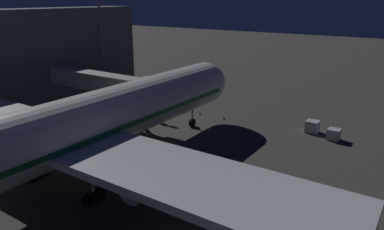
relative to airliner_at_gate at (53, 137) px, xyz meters
name	(u,v)px	position (x,y,z in m)	size (l,w,h in m)	color
ground_plane	(133,156)	(0.00, -10.37, -5.79)	(320.00, 320.00, 0.00)	#383533
airliner_at_gate	(53,137)	(0.00, 0.00, 0.00)	(53.91, 60.35, 18.40)	silver
jet_bridge	(109,84)	(11.45, -18.09, 0.11)	(21.24, 3.40, 7.44)	#9E9E99
apron_floodlight_mast	(101,35)	(25.50, -29.96, 5.39)	(2.90, 0.50, 19.42)	#59595E
baggage_container_near_belt	(334,134)	(-18.45, -29.16, -5.04)	(1.57, 1.54, 1.49)	#B7BABF
baggage_container_mid_row	(312,127)	(-15.25, -30.40, -4.95)	(1.69, 1.63, 1.67)	#B7BABF
traffic_cone_nose_port	(224,118)	(-2.20, -28.49, -5.51)	(0.36, 0.36, 0.55)	orange
traffic_cone_nose_starboard	(200,113)	(2.20, -28.49, -5.51)	(0.36, 0.36, 0.55)	orange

